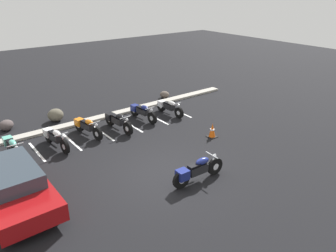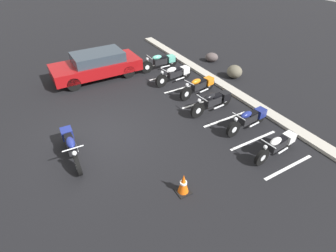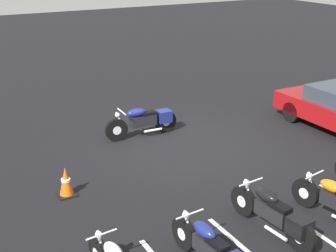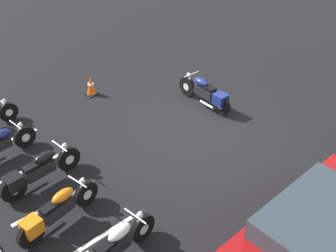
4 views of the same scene
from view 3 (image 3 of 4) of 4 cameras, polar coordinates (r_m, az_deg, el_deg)
The scene contains 7 objects.
ground at distance 13.00m, azimuth 1.40°, elevation -2.33°, with size 60.00×60.00×0.00m, color black.
motorcycle_navy_featured at distance 13.49m, azimuth -2.81°, elevation 0.65°, with size 2.21×0.62×0.87m.
parked_bike_3 at distance 9.16m, azimuth 12.91°, elevation -10.42°, with size 0.60×2.14×0.84m.
parked_bike_4 at distance 8.05m, azimuth 5.52°, elevation -14.89°, with size 0.58×2.07×0.81m.
traffic_cone at distance 10.56m, azimuth -12.34°, elevation -6.70°, with size 0.40×0.40×0.67m.
stall_line_3 at distance 9.84m, azimuth 16.20°, elevation -11.41°, with size 0.10×2.10×0.00m, color white.
stall_line_4 at distance 8.96m, azimuth 8.95°, elevation -14.29°, with size 0.10×2.10×0.00m, color white.
Camera 3 is at (6.04, 10.31, 5.13)m, focal length 50.00 mm.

